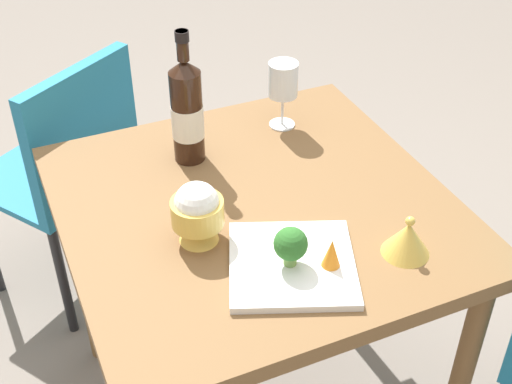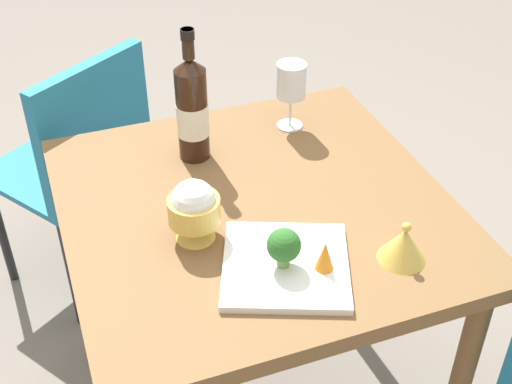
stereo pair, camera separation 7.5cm
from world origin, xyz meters
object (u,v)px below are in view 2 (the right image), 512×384
(rice_bowl_lid, at_px, (404,244))
(broccoli_floret, at_px, (284,246))
(wine_glass, at_px, (291,82))
(carrot_garnish_left, at_px, (325,256))
(serving_plate, at_px, (286,266))
(wine_bottle, at_px, (192,109))
(rice_bowl, at_px, (194,210))
(chair_near_window, at_px, (82,155))

(rice_bowl_lid, height_order, broccoli_floret, broccoli_floret)
(wine_glass, bearing_deg, carrot_garnish_left, 74.54)
(serving_plate, bearing_deg, wine_glass, -113.18)
(wine_glass, height_order, serving_plate, wine_glass)
(wine_bottle, bearing_deg, wine_glass, -169.72)
(rice_bowl, bearing_deg, chair_near_window, -77.44)
(rice_bowl_lid, relative_size, serving_plate, 0.31)
(wine_bottle, bearing_deg, chair_near_window, -59.81)
(rice_bowl_lid, distance_m, carrot_garnish_left, 0.17)
(broccoli_floret, bearing_deg, wine_bottle, -83.61)
(wine_glass, bearing_deg, wine_bottle, 10.28)
(rice_bowl, xyz_separation_m, broccoli_floret, (-0.13, 0.16, -0.01))
(wine_glass, height_order, broccoli_floret, wine_glass)
(wine_glass, height_order, rice_bowl, wine_glass)
(rice_bowl_lid, xyz_separation_m, carrot_garnish_left, (0.17, -0.01, 0.01))
(wine_bottle, bearing_deg, serving_plate, 97.32)
(broccoli_floret, bearing_deg, chair_near_window, -71.40)
(chair_near_window, relative_size, serving_plate, 2.62)
(wine_bottle, xyz_separation_m, rice_bowl, (0.08, 0.30, -0.06))
(broccoli_floret, height_order, carrot_garnish_left, broccoli_floret)
(wine_bottle, xyz_separation_m, rice_bowl_lid, (-0.29, 0.51, -0.09))
(rice_bowl, bearing_deg, carrot_garnish_left, 136.67)
(wine_bottle, height_order, broccoli_floret, wine_bottle)
(chair_near_window, height_order, wine_bottle, wine_bottle)
(chair_near_window, distance_m, wine_bottle, 0.59)
(rice_bowl_lid, height_order, carrot_garnish_left, rice_bowl_lid)
(broccoli_floret, bearing_deg, wine_glass, -113.68)
(wine_glass, distance_m, rice_bowl_lid, 0.56)
(chair_near_window, bearing_deg, serving_plate, -105.04)
(rice_bowl, relative_size, broccoli_floret, 1.65)
(wine_glass, distance_m, carrot_garnish_left, 0.57)
(rice_bowl, bearing_deg, serving_plate, 132.43)
(chair_near_window, height_order, rice_bowl, rice_bowl)
(wine_bottle, distance_m, rice_bowl, 0.31)
(serving_plate, distance_m, broccoli_floret, 0.06)
(rice_bowl_lid, bearing_deg, chair_near_window, -59.95)
(wine_bottle, height_order, serving_plate, wine_bottle)
(chair_near_window, xyz_separation_m, serving_plate, (-0.30, 0.87, 0.21))
(wine_bottle, height_order, carrot_garnish_left, wine_bottle)
(wine_bottle, distance_m, serving_plate, 0.47)
(chair_near_window, bearing_deg, rice_bowl_lid, -94.08)
(wine_bottle, bearing_deg, broccoli_floret, 96.39)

